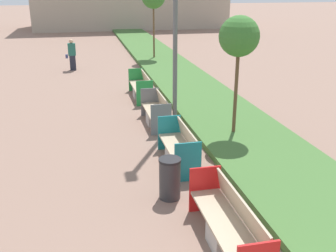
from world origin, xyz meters
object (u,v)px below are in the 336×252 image
bench_red_frame (228,228)px  bench_grey_frame (156,113)px  bench_green_frame (141,88)px  litter_bin (170,178)px  sapling_tree_near (239,37)px  pedestrian_walking (72,55)px  bench_teal_frame (179,150)px

bench_red_frame → bench_grey_frame: (-0.01, 6.40, -0.01)m
bench_green_frame → litter_bin: 7.80m
bench_green_frame → sapling_tree_near: bearing=-67.6°
litter_bin → pedestrian_walking: 13.90m
bench_teal_frame → pedestrian_walking: pedestrian_walking is taller
bench_red_frame → bench_green_frame: size_ratio=1.06×
sapling_tree_near → pedestrian_walking: (-4.64, 10.77, -2.08)m
bench_red_frame → litter_bin: size_ratio=2.74×
bench_teal_frame → bench_grey_frame: (-0.00, 3.00, -0.00)m
bench_green_frame → litter_bin: bearing=-94.4°
bench_red_frame → litter_bin: bearing=108.2°
bench_teal_frame → pedestrian_walking: 12.45m
bench_grey_frame → bench_green_frame: bearing=89.9°
pedestrian_walking → bench_grey_frame: bearing=-73.8°
bench_red_frame → pedestrian_walking: (-2.67, 15.56, 0.43)m
bench_red_frame → sapling_tree_near: bearing=67.6°
bench_red_frame → pedestrian_walking: 15.79m
bench_red_frame → bench_grey_frame: 6.40m
bench_green_frame → pedestrian_walking: size_ratio=1.44×
bench_grey_frame → bench_green_frame: size_ratio=0.85×
bench_red_frame → bench_green_frame: 9.59m
bench_grey_frame → bench_green_frame: (0.00, 3.19, 0.01)m
bench_green_frame → pedestrian_walking: (-2.67, 5.97, 0.43)m
bench_grey_frame → pedestrian_walking: size_ratio=1.22×
bench_grey_frame → pedestrian_walking: (-2.66, 9.16, 0.44)m
bench_green_frame → litter_bin: bench_green_frame is taller
sapling_tree_near → bench_green_frame: bearing=112.4°
bench_teal_frame → sapling_tree_near: size_ratio=0.57×
bench_teal_frame → bench_grey_frame: same height
bench_green_frame → sapling_tree_near: 5.77m
bench_teal_frame → litter_bin: bearing=-110.5°
pedestrian_walking → bench_red_frame: bearing=-80.3°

